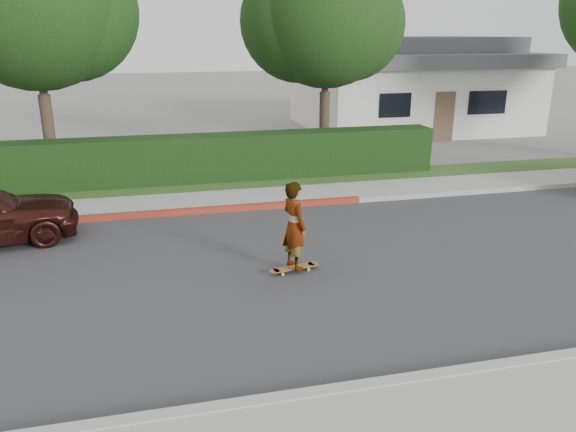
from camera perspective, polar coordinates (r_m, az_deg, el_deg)
The scene contains 14 objects.
ground at distance 11.73m, azimuth 9.53°, elevation -4.55°, with size 120.00×120.00×0.00m, color slate.
road at distance 11.73m, azimuth 9.53°, elevation -4.52°, with size 60.00×8.00×0.01m, color #2D2D30.
curb_near at distance 8.51m, azimuth 20.59°, elevation -14.27°, with size 60.00×0.20×0.15m, color #9E9E99.
sidewalk_near at distance 7.93m, azimuth 24.30°, elevation -17.49°, with size 60.00×1.60×0.12m, color gray.
curb_far at distance 15.33m, azimuth 3.63°, elevation 1.42°, with size 60.00×0.20×0.15m, color #9E9E99.
curb_red_section at distance 14.70m, azimuth -15.34°, elevation 0.07°, with size 12.00×0.21×0.15m, color maroon.
sidewalk_far at distance 16.16m, azimuth 2.70°, elevation 2.26°, with size 60.00×1.60×0.12m, color gray.
planting_strip at distance 17.65m, azimuth 1.25°, elevation 3.61°, with size 60.00×1.60×0.10m, color #2D4C1E.
hedge at distance 17.57m, azimuth -8.80°, elevation 5.68°, with size 15.00×1.00×1.50m, color black.
tree_left at distance 18.88m, azimuth -24.53°, elevation 19.01°, with size 5.99×5.21×8.00m.
tree_center at distance 19.99m, azimuth 3.70°, elevation 19.33°, with size 5.66×4.84×7.44m.
house at distance 28.82m, azimuth 12.23°, elevation 13.00°, with size 10.60×8.60×4.30m.
skateboard at distance 11.03m, azimuth 0.61°, elevation -5.28°, with size 1.06×0.40×0.10m.
skateboarder at distance 10.71m, azimuth 0.63°, elevation -0.97°, with size 0.63×0.41×1.72m, color white.
Camera 1 is at (-4.39, -9.92, 4.47)m, focal length 35.00 mm.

